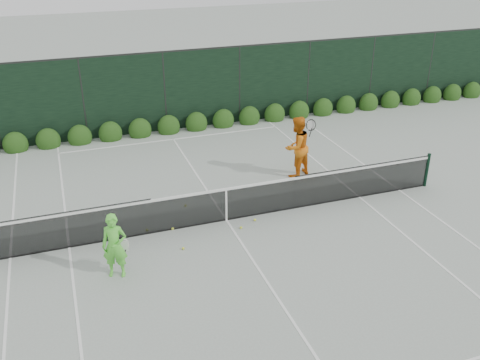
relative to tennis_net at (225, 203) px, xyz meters
name	(u,v)px	position (x,y,z in m)	size (l,w,h in m)	color
ground	(226,220)	(0.02, 0.00, -0.53)	(80.00, 80.00, 0.00)	gray
tennis_net	(225,203)	(0.00, 0.00, 0.00)	(12.90, 0.10, 1.07)	black
player_woman	(115,246)	(-3.10, -1.54, 0.25)	(0.67, 0.54, 1.56)	#5EDA40
player_man	(297,147)	(3.00, 2.02, 0.45)	(1.16, 1.06, 1.95)	orange
court_lines	(226,220)	(0.02, 0.00, -0.53)	(11.03, 23.83, 0.01)	white
windscreen_fence	(265,219)	(0.02, -2.71, 0.98)	(32.00, 21.07, 3.06)	black
hedge_row	(169,127)	(0.02, 7.15, -0.30)	(31.66, 0.65, 0.94)	#15350E
tennis_balls	(198,226)	(-0.81, -0.10, -0.50)	(2.93, 2.22, 0.07)	yellow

